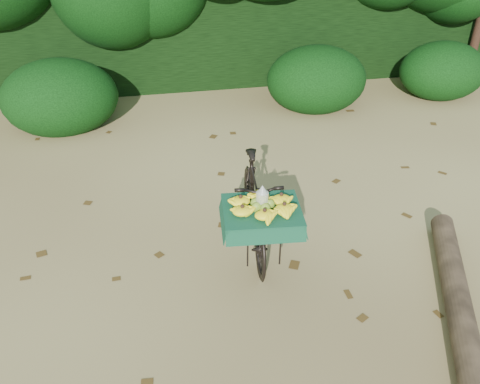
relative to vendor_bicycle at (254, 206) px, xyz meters
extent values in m
plane|color=tan|center=(0.49, -0.45, -0.56)|extent=(80.00, 80.00, 0.00)
imported|color=black|center=(0.00, 0.03, -0.02)|extent=(0.67, 1.83, 1.08)
cube|color=black|center=(-0.05, -0.57, 0.33)|extent=(0.43, 0.51, 0.03)
cube|color=#154F37|center=(-0.05, -0.57, 0.34)|extent=(0.83, 0.72, 0.01)
ellipsoid|color=olive|center=(0.02, -0.58, 0.40)|extent=(0.10, 0.08, 0.11)
ellipsoid|color=olive|center=(-0.02, -0.51, 0.40)|extent=(0.10, 0.08, 0.11)
ellipsoid|color=olive|center=(-0.11, -0.53, 0.40)|extent=(0.10, 0.08, 0.11)
ellipsoid|color=olive|center=(-0.12, -0.60, 0.40)|extent=(0.10, 0.08, 0.11)
ellipsoid|color=olive|center=(-0.03, -0.63, 0.40)|extent=(0.10, 0.08, 0.11)
cylinder|color=#EAE5C6|center=(-0.05, -0.56, 0.45)|extent=(0.13, 0.13, 0.16)
cylinder|color=brown|center=(1.60, -1.83, -0.43)|extent=(1.64, 3.40, 0.26)
cube|color=black|center=(0.49, 5.85, 0.34)|extent=(26.00, 1.80, 1.80)
camera|label=1|loc=(-1.05, -4.61, 3.22)|focal=38.00mm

